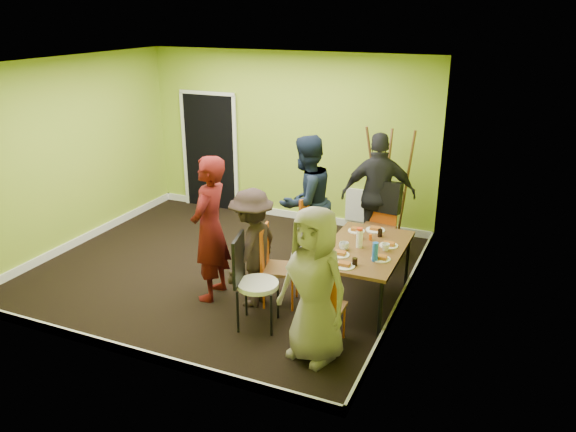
% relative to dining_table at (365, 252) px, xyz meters
% --- Properties ---
extents(ground, '(5.00, 5.00, 0.00)m').
position_rel_dining_table_xyz_m(ground, '(-2.05, 0.18, -0.70)').
color(ground, black).
rests_on(ground, ground).
extents(room_walls, '(5.04, 4.54, 2.82)m').
position_rel_dining_table_xyz_m(room_walls, '(-2.07, 0.23, 0.29)').
color(room_walls, '#98BF31').
rests_on(room_walls, ground).
extents(dining_table, '(0.90, 1.50, 0.75)m').
position_rel_dining_table_xyz_m(dining_table, '(0.00, 0.00, 0.00)').
color(dining_table, black).
rests_on(dining_table, ground).
extents(chair_left_far, '(0.52, 0.52, 1.06)m').
position_rel_dining_table_xyz_m(chair_left_far, '(-0.87, 0.64, -0.10)').
color(chair_left_far, '#DC5B14').
rests_on(chair_left_far, ground).
extents(chair_left_near, '(0.50, 0.50, 0.99)m').
position_rel_dining_table_xyz_m(chair_left_near, '(-1.01, -0.41, -0.14)').
color(chair_left_near, '#DC5B14').
rests_on(chair_left_near, ground).
extents(chair_back_end, '(0.52, 0.60, 1.15)m').
position_rel_dining_table_xyz_m(chair_back_end, '(-0.15, 1.41, 0.11)').
color(chair_back_end, '#DC5B14').
rests_on(chair_back_end, ground).
extents(chair_front_end, '(0.39, 0.39, 0.92)m').
position_rel_dining_table_xyz_m(chair_front_end, '(-0.12, -1.08, -0.18)').
color(chair_front_end, '#DC5B14').
rests_on(chair_front_end, ground).
extents(chair_bentwood, '(0.52, 0.50, 1.09)m').
position_rel_dining_table_xyz_m(chair_bentwood, '(-1.03, -0.98, -0.09)').
color(chair_bentwood, black).
rests_on(chair_bentwood, ground).
extents(easel, '(0.74, 0.69, 1.84)m').
position_rel_dining_table_xyz_m(easel, '(-0.19, 1.89, 0.21)').
color(easel, brown).
rests_on(easel, ground).
extents(plate_near_left, '(0.22, 0.22, 0.01)m').
position_rel_dining_table_xyz_m(plate_near_left, '(-0.24, 0.46, 0.06)').
color(plate_near_left, white).
rests_on(plate_near_left, dining_table).
extents(plate_near_right, '(0.22, 0.22, 0.01)m').
position_rel_dining_table_xyz_m(plate_near_right, '(-0.20, -0.33, 0.06)').
color(plate_near_right, white).
rests_on(plate_near_right, dining_table).
extents(plate_far_back, '(0.24, 0.24, 0.01)m').
position_rel_dining_table_xyz_m(plate_far_back, '(-0.03, 0.58, 0.06)').
color(plate_far_back, white).
rests_on(plate_far_back, dining_table).
extents(plate_far_front, '(0.23, 0.23, 0.01)m').
position_rel_dining_table_xyz_m(plate_far_front, '(-0.06, -0.59, 0.06)').
color(plate_far_front, white).
rests_on(plate_far_front, dining_table).
extents(plate_wall_back, '(0.22, 0.22, 0.01)m').
position_rel_dining_table_xyz_m(plate_wall_back, '(0.25, 0.16, 0.06)').
color(plate_wall_back, white).
rests_on(plate_wall_back, dining_table).
extents(plate_wall_front, '(0.22, 0.22, 0.01)m').
position_rel_dining_table_xyz_m(plate_wall_front, '(0.26, -0.25, 0.06)').
color(plate_wall_front, white).
rests_on(plate_wall_front, dining_table).
extents(thermos, '(0.08, 0.08, 0.21)m').
position_rel_dining_table_xyz_m(thermos, '(-0.07, -0.02, 0.16)').
color(thermos, white).
rests_on(thermos, dining_table).
extents(blue_bottle, '(0.07, 0.07, 0.22)m').
position_rel_dining_table_xyz_m(blue_bottle, '(0.21, -0.32, 0.17)').
color(blue_bottle, blue).
rests_on(blue_bottle, dining_table).
extents(orange_bottle, '(0.04, 0.04, 0.08)m').
position_rel_dining_table_xyz_m(orange_bottle, '(-0.00, 0.25, 0.09)').
color(orange_bottle, '#DC5B14').
rests_on(orange_bottle, dining_table).
extents(glass_mid, '(0.06, 0.06, 0.09)m').
position_rel_dining_table_xyz_m(glass_mid, '(-0.13, 0.23, 0.10)').
color(glass_mid, black).
rests_on(glass_mid, dining_table).
extents(glass_back, '(0.06, 0.06, 0.10)m').
position_rel_dining_table_xyz_m(glass_back, '(0.08, 0.40, 0.10)').
color(glass_back, black).
rests_on(glass_back, dining_table).
extents(glass_front, '(0.06, 0.06, 0.09)m').
position_rel_dining_table_xyz_m(glass_front, '(0.03, -0.52, 0.10)').
color(glass_front, black).
rests_on(glass_front, dining_table).
extents(cup_a, '(0.12, 0.12, 0.09)m').
position_rel_dining_table_xyz_m(cup_a, '(-0.21, -0.16, 0.10)').
color(cup_a, white).
rests_on(cup_a, dining_table).
extents(cup_b, '(0.10, 0.10, 0.09)m').
position_rel_dining_table_xyz_m(cup_b, '(0.25, 0.01, 0.10)').
color(cup_b, white).
rests_on(cup_b, dining_table).
extents(person_standing, '(0.49, 0.70, 1.82)m').
position_rel_dining_table_xyz_m(person_standing, '(-1.79, -0.56, 0.21)').
color(person_standing, '#4F0E0D').
rests_on(person_standing, ground).
extents(person_left_far, '(0.99, 1.10, 1.85)m').
position_rel_dining_table_xyz_m(person_left_far, '(-1.09, 0.82, 0.23)').
color(person_left_far, black).
rests_on(person_left_far, ground).
extents(person_left_near, '(0.59, 0.97, 1.47)m').
position_rel_dining_table_xyz_m(person_left_near, '(-1.24, -0.52, 0.04)').
color(person_left_near, black).
rests_on(person_left_near, ground).
extents(person_back_end, '(1.15, 0.78, 1.81)m').
position_rel_dining_table_xyz_m(person_back_end, '(-0.25, 1.55, 0.21)').
color(person_back_end, black).
rests_on(person_back_end, ground).
extents(person_front_end, '(0.93, 0.74, 1.65)m').
position_rel_dining_table_xyz_m(person_front_end, '(-0.16, -1.28, 0.13)').
color(person_front_end, gray).
rests_on(person_front_end, ground).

